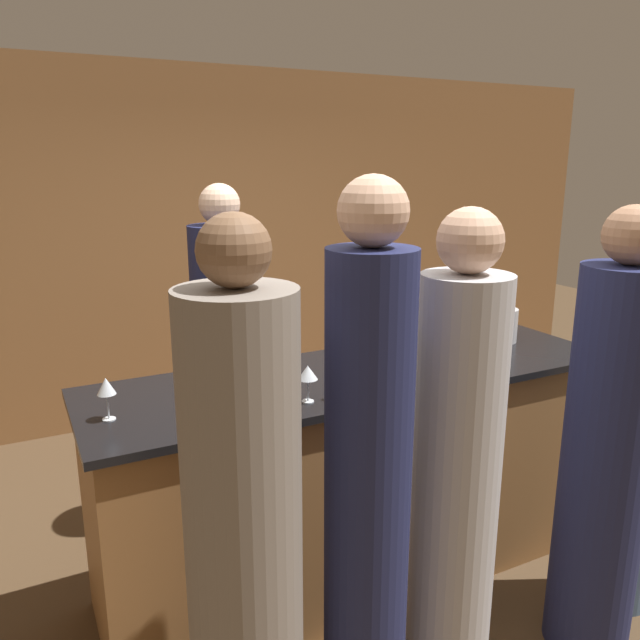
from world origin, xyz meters
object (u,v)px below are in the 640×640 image
(guest_3, at_px, (244,544))
(wine_bottle_0, at_px, (358,375))
(bartender, at_px, (226,373))
(guest_1, at_px, (367,494))
(guest_2, at_px, (606,455))
(guest_0, at_px, (456,483))
(ice_bucket, at_px, (501,325))
(guest_4, at_px, (636,436))

(guest_3, relative_size, wine_bottle_0, 6.82)
(bartender, xyz_separation_m, wine_bottle_0, (0.23, -1.08, 0.29))
(guest_1, height_order, guest_3, guest_1)
(wine_bottle_0, bearing_deg, guest_3, -145.09)
(guest_2, bearing_deg, guest_0, 173.38)
(ice_bucket, bearing_deg, bartender, 154.01)
(guest_1, distance_m, guest_3, 0.45)
(bartender, height_order, guest_1, guest_1)
(wine_bottle_0, bearing_deg, ice_bucket, 19.18)
(bartender, relative_size, guest_4, 1.09)
(bartender, distance_m, guest_1, 1.58)
(guest_0, relative_size, wine_bottle_0, 6.78)
(guest_3, height_order, wine_bottle_0, guest_3)
(guest_3, relative_size, guest_4, 1.08)
(bartender, height_order, wine_bottle_0, bartender)
(bartender, relative_size, guest_0, 1.02)
(guest_4, height_order, ice_bucket, guest_4)
(guest_2, distance_m, wine_bottle_0, 1.07)
(guest_1, xyz_separation_m, ice_bucket, (1.41, 0.90, 0.21))
(guest_3, height_order, ice_bucket, guest_3)
(guest_3, bearing_deg, guest_4, 1.16)
(bartender, bearing_deg, guest_1, 89.14)
(guest_3, distance_m, guest_4, 1.91)
(ice_bucket, bearing_deg, wine_bottle_0, -160.82)
(guest_0, xyz_separation_m, guest_2, (0.71, -0.08, -0.01))
(bartender, distance_m, guest_0, 1.61)
(guest_2, height_order, guest_3, guest_3)
(guest_4, bearing_deg, guest_0, -177.69)
(guest_2, distance_m, ice_bucket, 1.06)
(wine_bottle_0, height_order, ice_bucket, wine_bottle_0)
(bartender, distance_m, ice_bucket, 1.56)
(bartender, height_order, guest_3, bartender)
(guest_2, relative_size, guest_4, 1.07)
(bartender, bearing_deg, guest_3, 73.40)
(ice_bucket, bearing_deg, guest_0, -138.75)
(guest_1, distance_m, guest_2, 1.11)
(guest_1, xyz_separation_m, guest_2, (1.11, -0.07, -0.08))
(guest_1, relative_size, ice_bucket, 10.93)
(guest_0, relative_size, ice_bucket, 10.34)
(guest_4, bearing_deg, bartender, 133.56)
(guest_4, bearing_deg, guest_1, -177.79)
(guest_1, xyz_separation_m, guest_4, (1.47, 0.06, -0.12))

